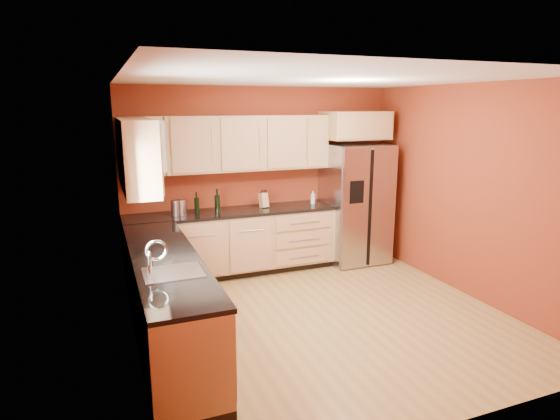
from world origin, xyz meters
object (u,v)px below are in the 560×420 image
Objects in this scene: refrigerator at (355,203)px; knife_block at (264,200)px; canister_left at (182,207)px; wine_bottle_a at (217,201)px; soap_dispenser at (313,198)px.

knife_block is (-1.42, 0.12, 0.13)m from refrigerator.
wine_bottle_a is at bearing -2.85° from canister_left.
knife_block is at bearing 6.96° from wine_bottle_a.
canister_left and knife_block have the same top height.
canister_left is 1.92m from soap_dispenser.
canister_left is 0.48m from wine_bottle_a.
wine_bottle_a is at bearing 179.10° from refrigerator.
wine_bottle_a is 1.45m from soap_dispenser.
refrigerator is 2.59m from canister_left.
knife_block is at bearing 177.27° from soap_dispenser.
refrigerator reaches higher than knife_block.
canister_left is at bearing 177.15° from wine_bottle_a.
wine_bottle_a reaches higher than soap_dispenser.
refrigerator is 8.58× the size of knife_block.
knife_block is 0.76m from soap_dispenser.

